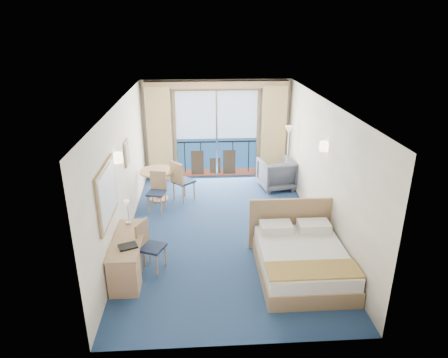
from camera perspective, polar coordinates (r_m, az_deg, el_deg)
floor at (r=8.53m, az=0.02°, el=-7.24°), size 6.50×6.50×0.00m
room_walls at (r=7.82m, az=0.02°, el=4.23°), size 4.04×6.54×2.72m
balcony_door at (r=11.09m, az=-1.09°, el=6.06°), size 2.36×0.03×2.52m
curtain_left at (r=10.95m, az=-9.19°, el=6.30°), size 0.65×0.22×2.55m
curtain_right at (r=11.09m, az=7.07°, el=6.60°), size 0.65×0.22×2.55m
pelmet at (r=10.67m, az=-1.07°, el=13.34°), size 3.80×0.25×0.18m
mirror at (r=6.65m, az=-16.33°, el=-1.99°), size 0.05×1.25×0.95m
wall_print at (r=8.43m, az=-13.71°, el=3.62°), size 0.04×0.42×0.52m
sconce_left at (r=7.36m, az=-14.94°, el=2.95°), size 0.18×0.18×0.18m
sconce_right at (r=8.02m, az=14.11°, el=4.54°), size 0.18×0.18×0.18m
bed at (r=7.17m, az=11.00°, el=-11.11°), size 1.62×1.93×1.02m
nightstand at (r=8.48m, az=12.05°, el=-5.62°), size 0.46×0.44×0.61m
phone at (r=8.35m, az=11.96°, el=-3.40°), size 0.22×0.19×0.09m
armchair at (r=10.54m, az=7.51°, el=0.76°), size 0.99×1.01×0.79m
floor_lamp at (r=10.35m, az=9.16°, el=5.31°), size 0.23×0.23×1.66m
desk at (r=6.86m, az=-13.94°, el=-12.09°), size 0.50×1.46×0.68m
desk_chair at (r=7.17m, az=-10.79°, el=-8.97°), size 0.52×0.51×0.91m
folder at (r=6.78m, az=-13.57°, el=-9.31°), size 0.35×0.31×0.03m
desk_lamp at (r=7.37m, az=-13.63°, el=-3.93°), size 0.12×0.12×0.44m
round_table at (r=9.83m, az=-9.45°, el=0.22°), size 0.85×0.85×0.76m
table_chair_a at (r=9.66m, az=-6.21°, el=0.01°), size 0.63×0.63×1.02m
table_chair_b at (r=9.35m, az=-9.52°, el=-1.36°), size 0.47×0.48×0.91m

